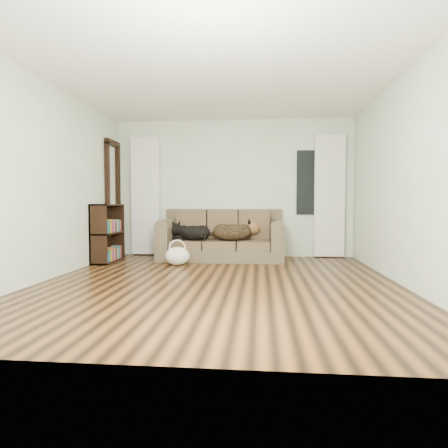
# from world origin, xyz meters

# --- Properties ---
(floor) EXTENTS (5.00, 5.00, 0.00)m
(floor) POSITION_xyz_m (0.00, 0.00, 0.00)
(floor) COLOR black
(floor) RESTS_ON ground
(ceiling) EXTENTS (5.00, 5.00, 0.00)m
(ceiling) POSITION_xyz_m (0.00, 0.00, 2.60)
(ceiling) COLOR white
(ceiling) RESTS_ON ground
(wall_back) EXTENTS (4.50, 0.04, 2.60)m
(wall_back) POSITION_xyz_m (0.00, 2.50, 1.30)
(wall_back) COLOR silver
(wall_back) RESTS_ON ground
(wall_left) EXTENTS (0.04, 5.00, 2.60)m
(wall_left) POSITION_xyz_m (-2.25, 0.00, 1.30)
(wall_left) COLOR silver
(wall_left) RESTS_ON ground
(wall_right) EXTENTS (0.04, 5.00, 2.60)m
(wall_right) POSITION_xyz_m (2.25, 0.00, 1.30)
(wall_right) COLOR silver
(wall_right) RESTS_ON ground
(curtain_left) EXTENTS (0.55, 0.08, 2.25)m
(curtain_left) POSITION_xyz_m (-1.70, 2.42, 1.15)
(curtain_left) COLOR silver
(curtain_left) RESTS_ON ground
(curtain_right) EXTENTS (0.55, 0.08, 2.25)m
(curtain_right) POSITION_xyz_m (1.80, 2.42, 1.15)
(curtain_right) COLOR silver
(curtain_right) RESTS_ON ground
(window_pane) EXTENTS (0.50, 0.03, 1.20)m
(window_pane) POSITION_xyz_m (1.45, 2.47, 1.40)
(window_pane) COLOR black
(window_pane) RESTS_ON wall_back
(door_casing) EXTENTS (0.07, 0.60, 2.10)m
(door_casing) POSITION_xyz_m (-2.20, 2.05, 1.05)
(door_casing) COLOR black
(door_casing) RESTS_ON ground
(sofa) EXTENTS (2.19, 0.95, 0.90)m
(sofa) POSITION_xyz_m (-0.17, 1.97, 0.45)
(sofa) COLOR #463727
(sofa) RESTS_ON floor
(dog_black_lab) EXTENTS (0.77, 0.68, 0.27)m
(dog_black_lab) POSITION_xyz_m (-0.70, 1.93, 0.48)
(dog_black_lab) COLOR black
(dog_black_lab) RESTS_ON sofa
(dog_shepherd) EXTENTS (0.77, 0.58, 0.32)m
(dog_shepherd) POSITION_xyz_m (0.07, 1.96, 0.49)
(dog_shepherd) COLOR black
(dog_shepherd) RESTS_ON sofa
(tv_remote) EXTENTS (0.10, 0.20, 0.02)m
(tv_remote) POSITION_xyz_m (0.76, 1.80, 0.73)
(tv_remote) COLOR black
(tv_remote) RESTS_ON sofa
(tote_bag) EXTENTS (0.43, 0.35, 0.30)m
(tote_bag) POSITION_xyz_m (-0.82, 1.29, 0.16)
(tote_bag) COLOR beige
(tote_bag) RESTS_ON floor
(bookshelf) EXTENTS (0.30, 0.80, 1.00)m
(bookshelf) POSITION_xyz_m (-2.09, 1.52, 0.50)
(bookshelf) COLOR black
(bookshelf) RESTS_ON floor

